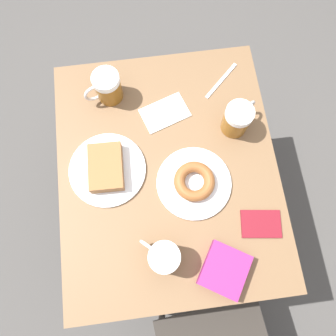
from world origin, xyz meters
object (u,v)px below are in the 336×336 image
Objects in this scene: beer_mug_right at (237,119)px; beer_mug_left at (107,87)px; napkin_folded at (165,113)px; fork at (221,81)px; plate_with_cake at (107,168)px; plate_with_donut at (194,182)px; beer_mug_center at (164,257)px; passport_near_edge at (261,224)px; blue_pouch at (224,270)px.

beer_mug_left is at bearing -22.62° from beer_mug_right.
beer_mug_left is 0.71× the size of napkin_folded.
beer_mug_left reaches higher than fork.
plate_with_cake is 0.46m from beer_mug_right.
beer_mug_right is (-0.17, -0.18, 0.04)m from plate_with_donut.
passport_near_edge is at bearing -169.10° from beer_mug_center.
plate_with_cake is at bearing -48.09° from blue_pouch.
napkin_folded is at bearing -19.02° from beer_mug_right.
beer_mug_left and beer_mug_center have the same top height.
plate_with_cake reaches higher than plate_with_donut.
beer_mug_center is 0.49m from napkin_folded.
beer_mug_right is 0.87× the size of passport_near_edge.
beer_mug_left is 0.59m from beer_mug_center.
plate_with_donut is 0.29m from blue_pouch.
plate_with_donut reaches higher than blue_pouch.
plate_with_donut is 1.89× the size of beer_mug_left.
beer_mug_left is (0.25, -0.36, 0.04)m from plate_with_donut.
plate_with_cake reaches higher than napkin_folded.
blue_pouch is at bearing 160.85° from beer_mug_center.
beer_mug_right reaches higher than fork.
plate_with_donut is 1.80× the size of passport_near_edge.
plate_with_donut is 0.25m from passport_near_edge.
plate_with_donut is at bearing -120.00° from beer_mug_center.
passport_near_edge is (-0.47, 0.24, -0.02)m from plate_with_cake.
passport_near_edge is (-0.04, 0.52, 0.00)m from fork.
beer_mug_left is 0.71m from blue_pouch.
beer_mug_left reaches higher than napkin_folded.
beer_mug_right is at bearing -132.62° from plate_with_donut.
blue_pouch is (0.12, 0.47, -0.04)m from beer_mug_right.
beer_mug_center reaches higher than fork.
beer_mug_left and beer_mug_right have the same top height.
fork is (0.01, -0.18, -0.06)m from beer_mug_right.
napkin_folded is (0.06, -0.26, -0.01)m from plate_with_donut.
beer_mug_left reaches higher than blue_pouch.
plate_with_donut is 0.25m from beer_mug_right.
beer_mug_right is at bearing -104.54° from blue_pouch.
blue_pouch is at bearing 75.46° from beer_mug_right.
plate_with_cake is 2.17× the size of beer_mug_center.
beer_mug_center reaches higher than plate_with_donut.
plate_with_cake reaches higher than blue_pouch.
plate_with_cake is 0.28m from beer_mug_left.
plate_with_cake is at bearing -16.50° from plate_with_donut.
plate_with_donut reaches higher than napkin_folded.
beer_mug_left is 0.41m from fork.
napkin_folded is (-0.06, -0.48, -0.06)m from beer_mug_center.
beer_mug_right is at bearing 94.25° from fork.
passport_near_edge reaches higher than fork.
plate_with_cake is 0.49m from blue_pouch.
beer_mug_center is 0.86× the size of fork.
passport_near_edge is (-0.25, 0.42, 0.00)m from napkin_folded.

